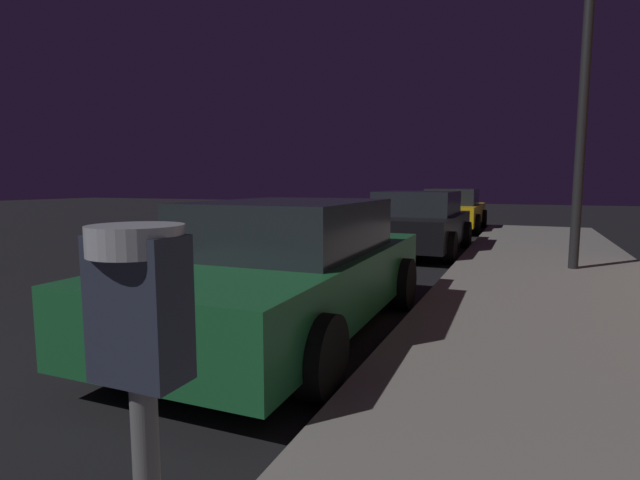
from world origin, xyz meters
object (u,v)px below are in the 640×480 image
(car_black, at_px, (417,222))
(street_lamp, at_px, (588,31))
(car_green, at_px, (290,267))
(parking_meter, at_px, (143,387))
(car_yellow_cab, at_px, (453,210))

(car_black, height_order, street_lamp, street_lamp)
(car_green, bearing_deg, car_black, 90.00)
(parking_meter, xyz_separation_m, car_black, (-1.61, 10.46, -0.49))
(parking_meter, height_order, car_yellow_cab, parking_meter)
(street_lamp, bearing_deg, car_yellow_cab, 111.93)
(parking_meter, height_order, car_black, parking_meter)
(car_black, bearing_deg, car_yellow_cab, 90.00)
(street_lamp, bearing_deg, car_green, -123.61)
(parking_meter, relative_size, car_green, 0.30)
(parking_meter, relative_size, car_yellow_cab, 0.32)
(parking_meter, relative_size, car_black, 0.33)
(car_green, bearing_deg, parking_meter, -67.30)
(car_green, distance_m, car_yellow_cab, 12.44)
(car_green, bearing_deg, car_yellow_cab, 90.00)
(parking_meter, distance_m, car_yellow_cab, 16.39)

